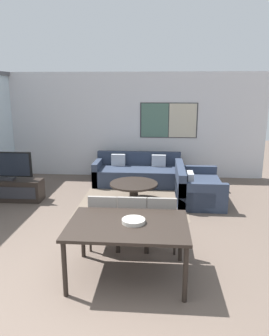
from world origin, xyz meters
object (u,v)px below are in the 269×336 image
(sofa_side, at_px, (195,189))
(dining_chair_right, at_px, (162,219))
(television, at_px, (5,166))
(sofa_main, at_px, (138,173))
(dining_table, at_px, (128,229))
(fruit_bowl, at_px, (134,221))
(dining_chair_left, at_px, (104,217))
(coffee_table, at_px, (134,188))
(tv_console, at_px, (7,190))
(dining_chair_centre, at_px, (133,218))

(sofa_side, xyz_separation_m, dining_chair_right, (-0.74, -2.33, 0.25))
(television, bearing_deg, sofa_main, 28.66)
(dining_table, bearing_deg, fruit_bowl, 22.97)
(dining_table, height_order, dining_chair_left, dining_chair_left)
(sofa_main, distance_m, dining_table, 4.30)
(sofa_side, xyz_separation_m, dining_chair_left, (-1.60, -2.33, 0.25))
(television, distance_m, coffee_table, 2.81)
(coffee_table, bearing_deg, television, -177.18)
(sofa_side, relative_size, dining_chair_left, 1.77)
(dining_chair_left, height_order, fruit_bowl, dining_chair_left)
(tv_console, bearing_deg, television, 90.00)
(dining_chair_right, xyz_separation_m, fruit_bowl, (-0.36, -0.72, 0.27))
(television, bearing_deg, dining_table, -43.36)
(dining_table, relative_size, dining_chair_left, 1.73)
(dining_chair_right, bearing_deg, television, 149.08)
(dining_chair_left, bearing_deg, coffee_table, 82.69)
(dining_chair_right, bearing_deg, dining_table, -119.94)
(television, relative_size, sofa_side, 0.75)
(dining_chair_left, bearing_deg, dining_chair_right, 0.11)
(dining_chair_left, distance_m, dining_chair_centre, 0.43)
(tv_console, relative_size, dining_table, 1.01)
(tv_console, bearing_deg, dining_chair_right, -30.91)
(television, bearing_deg, dining_chair_right, -30.92)
(dining_table, relative_size, fruit_bowl, 5.10)
(tv_console, xyz_separation_m, coffee_table, (2.77, 0.14, 0.08))
(sofa_side, distance_m, fruit_bowl, 3.28)
(sofa_main, distance_m, dining_chair_right, 3.58)
(dining_chair_centre, bearing_deg, tv_console, 145.53)
(coffee_table, relative_size, dining_chair_centre, 1.17)
(sofa_main, xyz_separation_m, dining_table, (0.16, -4.27, 0.42))
(dining_chair_left, xyz_separation_m, dining_chair_right, (0.86, 0.00, 0.00))
(sofa_main, height_order, dining_chair_left, dining_chair_left)
(television, bearing_deg, coffee_table, 2.82)
(dining_chair_centre, relative_size, dining_chair_right, 1.00)
(tv_console, height_order, coffee_table, tv_console)
(television, distance_m, dining_chair_centre, 3.56)
(sofa_main, bearing_deg, dining_chair_right, -80.51)
(television, bearing_deg, dining_chair_left, -38.92)
(television, height_order, coffee_table, television)
(sofa_side, bearing_deg, sofa_main, 48.03)
(coffee_table, bearing_deg, dining_chair_left, -97.31)
(sofa_main, relative_size, coffee_table, 2.12)
(coffee_table, height_order, dining_table, dining_table)
(coffee_table, relative_size, dining_table, 0.68)
(sofa_main, distance_m, sofa_side, 1.79)
(dining_table, bearing_deg, tv_console, 136.65)
(sofa_side, relative_size, dining_chair_right, 1.77)
(dining_table, bearing_deg, dining_chair_centre, 90.00)
(dining_table, relative_size, dining_chair_centre, 1.73)
(coffee_table, height_order, dining_chair_right, dining_chair_right)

